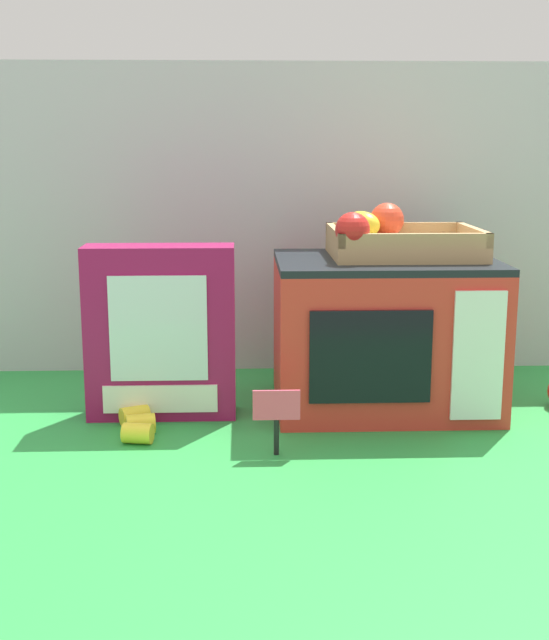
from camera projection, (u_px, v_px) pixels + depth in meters
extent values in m
plane|color=green|center=(308.00, 407.00, 1.48)|extent=(1.70, 1.70, 0.00)
cube|color=#B7BABF|center=(299.00, 219.00, 1.69)|extent=(1.61, 0.03, 0.61)
cube|color=red|center=(384.00, 336.00, 1.47)|extent=(0.37, 0.28, 0.25)
cube|color=black|center=(386.00, 262.00, 1.44)|extent=(0.37, 0.28, 0.01)
cube|color=black|center=(371.00, 357.00, 1.32)|extent=(0.19, 0.01, 0.15)
cube|color=white|center=(478.00, 356.00, 1.33)|extent=(0.08, 0.01, 0.21)
cube|color=tan|center=(404.00, 249.00, 1.46)|extent=(0.25, 0.20, 0.03)
cube|color=tan|center=(416.00, 241.00, 1.36)|extent=(0.25, 0.01, 0.02)
cube|color=tan|center=(394.00, 229.00, 1.55)|extent=(0.25, 0.01, 0.02)
cube|color=tan|center=(335.00, 235.00, 1.45)|extent=(0.01, 0.20, 0.02)
cube|color=tan|center=(473.00, 234.00, 1.46)|extent=(0.01, 0.20, 0.02)
sphere|color=#72287F|center=(364.00, 226.00, 1.49)|extent=(0.05, 0.05, 0.05)
ellipsoid|color=yellow|center=(361.00, 225.00, 1.50)|extent=(0.09, 0.09, 0.05)
sphere|color=#E04228|center=(387.00, 220.00, 1.52)|extent=(0.06, 0.06, 0.06)
sphere|color=red|center=(352.00, 230.00, 1.37)|extent=(0.06, 0.06, 0.06)
cube|color=#99144C|center=(161.00, 332.00, 1.41)|extent=(0.25, 0.08, 0.29)
cube|color=silver|center=(158.00, 329.00, 1.37)|extent=(0.16, 0.00, 0.17)
cube|color=white|center=(160.00, 399.00, 1.39)|extent=(0.19, 0.00, 0.05)
cylinder|color=black|center=(276.00, 437.00, 1.25)|extent=(0.01, 0.01, 0.06)
cube|color=#F44C6B|center=(276.00, 405.00, 1.24)|extent=(0.07, 0.00, 0.05)
cylinder|color=yellow|center=(138.00, 433.00, 1.30)|extent=(0.05, 0.04, 0.03)
cylinder|color=yellow|center=(141.00, 424.00, 1.34)|extent=(0.05, 0.04, 0.03)
cylinder|color=yellow|center=(135.00, 416.00, 1.38)|extent=(0.05, 0.05, 0.03)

